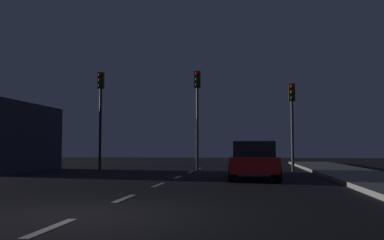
{
  "coord_description": "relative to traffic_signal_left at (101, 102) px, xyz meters",
  "views": [
    {
      "loc": [
        3.01,
        -7.36,
        1.2
      ],
      "look_at": [
        0.05,
        14.16,
        2.65
      ],
      "focal_mm": 39.72,
      "sensor_mm": 36.0,
      "label": 1
    }
  ],
  "objects": [
    {
      "name": "street_lamp_right",
      "position": [
        12.67,
        -7.45,
        0.41
      ],
      "size": [
        1.94,
        0.36,
        6.87
      ],
      "color": "#2D2D30",
      "rests_on": "ground_plane"
    },
    {
      "name": "ground_plane",
      "position": [
        5.18,
        -8.05,
        -3.76
      ],
      "size": [
        80.0,
        80.0,
        0.0
      ],
      "primitive_type": "plane",
      "color": "black"
    },
    {
      "name": "lane_stripe_nearest",
      "position": [
        5.18,
        -16.25,
        -3.75
      ],
      "size": [
        0.16,
        1.6,
        0.01
      ],
      "primitive_type": "cube",
      "color": "silver",
      "rests_on": "ground_plane"
    },
    {
      "name": "traffic_signal_center",
      "position": [
        5.4,
        -0.0,
        -0.04
      ],
      "size": [
        0.32,
        0.38,
        5.34
      ],
      "color": "#4C4C51",
      "rests_on": "ground_plane"
    },
    {
      "name": "car_stopped_ahead",
      "position": [
        8.32,
        -5.91,
        -3.02
      ],
      "size": [
        1.86,
        4.03,
        1.47
      ],
      "color": "#B21919",
      "rests_on": "ground_plane"
    },
    {
      "name": "traffic_signal_right",
      "position": [
        10.35,
        -0.0,
        -0.55
      ],
      "size": [
        0.32,
        0.38,
        4.56
      ],
      "color": "#2D2D30",
      "rests_on": "ground_plane"
    },
    {
      "name": "lane_stripe_fourth",
      "position": [
        5.18,
        -4.85,
        -3.75
      ],
      "size": [
        0.16,
        1.6,
        0.01
      ],
      "primitive_type": "cube",
      "color": "silver",
      "rests_on": "ground_plane"
    },
    {
      "name": "lane_stripe_sixth",
      "position": [
        5.18,
        2.75,
        -3.75
      ],
      "size": [
        0.16,
        1.6,
        0.01
      ],
      "primitive_type": "cube",
      "color": "silver",
      "rests_on": "ground_plane"
    },
    {
      "name": "lane_stripe_third",
      "position": [
        5.18,
        -8.65,
        -3.75
      ],
      "size": [
        0.16,
        1.6,
        0.01
      ],
      "primitive_type": "cube",
      "color": "silver",
      "rests_on": "ground_plane"
    },
    {
      "name": "traffic_signal_left",
      "position": [
        0.0,
        0.0,
        0.0
      ],
      "size": [
        0.32,
        0.38,
        5.41
      ],
      "color": "black",
      "rests_on": "ground_plane"
    },
    {
      "name": "lane_stripe_second",
      "position": [
        5.18,
        -12.45,
        -3.75
      ],
      "size": [
        0.16,
        1.6,
        0.01
      ],
      "primitive_type": "cube",
      "color": "silver",
      "rests_on": "ground_plane"
    },
    {
      "name": "lane_stripe_fifth",
      "position": [
        5.18,
        -1.05,
        -3.75
      ],
      "size": [
        0.16,
        1.6,
        0.01
      ],
      "primitive_type": "cube",
      "color": "silver",
      "rests_on": "ground_plane"
    }
  ]
}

